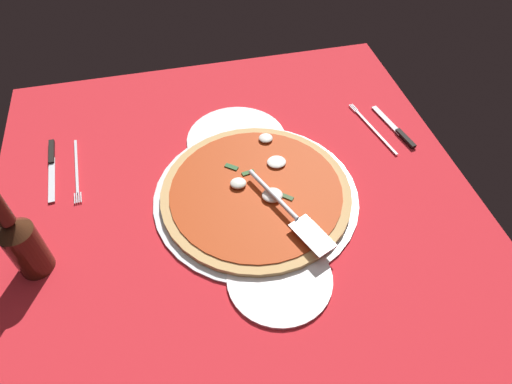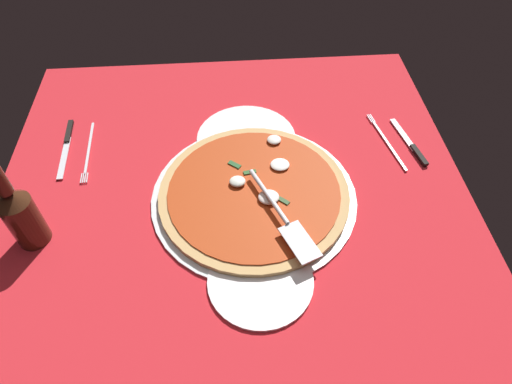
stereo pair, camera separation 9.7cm
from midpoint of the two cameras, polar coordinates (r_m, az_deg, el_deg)
ground_plane at (r=99.09cm, az=-5.41°, el=-1.09°), size 104.26×104.26×0.80cm
checker_pattern at (r=98.75cm, az=-5.43°, el=-0.93°), size 104.26×104.26×0.10cm
pizza_pan at (r=98.10cm, az=-2.83°, el=-0.71°), size 44.68×44.68×0.87cm
dinner_plate_left at (r=110.97cm, az=-5.01°, el=6.52°), size 24.27×24.27×1.00cm
dinner_plate_right at (r=86.13cm, az=-0.25°, el=-11.20°), size 20.06×20.06×1.00cm
pizza at (r=97.23cm, az=-2.82°, el=-0.19°), size 41.34×41.34×2.92cm
pizza_server at (r=90.57cm, az=1.26°, el=-2.70°), size 24.58×12.47×1.00cm
place_setting_near at (r=114.93cm, az=-25.50°, el=2.60°), size 21.58×13.19×1.40cm
place_setting_far at (r=116.62cm, az=13.80°, el=7.50°), size 21.11×14.54×1.40cm
beer_bottle at (r=93.50cm, az=-30.33°, el=-5.71°), size 6.39×6.39×22.78cm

